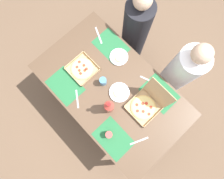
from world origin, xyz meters
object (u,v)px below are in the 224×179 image
Objects in this scene: plate_middle at (119,92)px; cup_clear_right at (103,81)px; pizza_box_center at (83,69)px; diner_right_seat at (178,73)px; diner_left_seat at (135,33)px; cup_spare at (109,135)px; plate_near_right at (119,57)px; pizza_box_corner_left at (147,104)px; soda_bottle at (109,107)px.

cup_clear_right reaches higher than plate_middle.
pizza_box_center is 1.12m from diner_right_seat.
cup_spare is at bearing -57.90° from diner_left_seat.
diner_left_seat reaches higher than plate_middle.
diner_right_seat reaches higher than plate_near_right.
cup_spare reaches higher than plate_near_right.
diner_right_seat is at bearing 67.71° from plate_middle.
plate_near_right is 0.38m from plate_middle.
diner_right_seat reaches higher than pizza_box_corner_left.
soda_bottle is at bearing -30.11° from cup_clear_right.
plate_near_right is 0.61× the size of soda_bottle.
plate_near_right and plate_middle have the same top height.
cup_clear_right is 0.93m from diner_right_seat.
pizza_box_corner_left is 0.97m from diner_left_seat.
diner_left_seat is (-0.67, 1.07, -0.26)m from cup_spare.
cup_clear_right is at bearing 149.89° from soda_bottle.
cup_spare is 1.10m from diner_right_seat.
pizza_box_corner_left is at bearing -15.84° from plate_near_right.
cup_spare is at bearing -57.23° from plate_middle.
cup_clear_right reaches higher than cup_spare.
cup_clear_right is (-0.42, 0.32, 0.01)m from cup_spare.
soda_bottle is 0.99m from diner_right_seat.
cup_clear_right is 0.09× the size of diner_left_seat.
diner_right_seat is at bearing 88.84° from pizza_box_corner_left.
pizza_box_corner_left is 0.27× the size of diner_left_seat.
cup_clear_right is (-0.19, -0.05, 0.04)m from plate_middle.
pizza_box_corner_left is (0.73, 0.21, 0.04)m from pizza_box_center.
cup_clear_right is at bearing -161.89° from pizza_box_corner_left.
diner_right_seat is (0.48, 0.75, -0.28)m from cup_clear_right.
diner_left_seat reaches higher than pizza_box_corner_left.
pizza_box_corner_left reaches higher than pizza_box_center.
diner_left_seat reaches higher than soda_bottle.
soda_bottle reaches higher than pizza_box_corner_left.
pizza_box_center reaches higher than plate_near_right.
soda_bottle is at bearing -105.11° from diner_right_seat.
plate_middle is 1.97× the size of cup_clear_right.
plate_middle is at bearing 122.77° from cup_spare.
cup_spare is (0.18, -0.18, -0.09)m from soda_bottle.
diner_right_seat is (0.01, 0.60, -0.28)m from pizza_box_corner_left.
pizza_box_center is 0.22× the size of diner_left_seat.
pizza_box_center is at bearing -167.19° from cup_clear_right.
diner_left_seat is at bearing 118.65° from soda_bottle.
diner_left_seat is (-0.25, 0.75, -0.27)m from cup_clear_right.
pizza_box_center is 0.76m from pizza_box_corner_left.
pizza_box_center is at bearing -132.27° from diner_right_seat.
pizza_box_center is 0.41m from plate_near_right.
diner_left_seat reaches higher than pizza_box_center.
pizza_box_center is 1.31× the size of plate_middle.
pizza_box_corner_left is at bearing 18.11° from cup_clear_right.
pizza_box_center is at bearing -166.86° from plate_middle.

